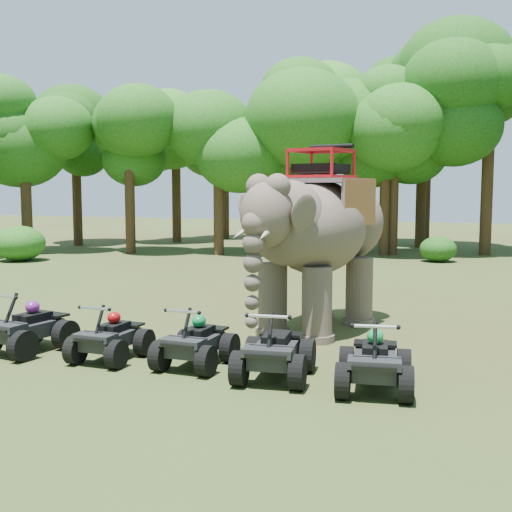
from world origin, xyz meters
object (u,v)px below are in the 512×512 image
Objects in this scene: atv_4 at (375,354)px; atv_1 at (110,331)px; elephant at (318,238)px; atv_2 at (196,336)px; atv_0 at (27,321)px; atv_3 at (275,343)px.

atv_1 is at bearing 169.51° from atv_4.
elephant reaches higher than atv_4.
atv_4 is at bearing -50.03° from elephant.
atv_2 reaches higher than atv_1.
atv_0 is at bearing -127.25° from elephant.
atv_1 is 0.93× the size of atv_4.
elephant is at bearing 48.38° from atv_0.
elephant is 3.26× the size of atv_2.
atv_3 reaches higher than atv_1.
atv_2 is 1.70m from atv_3.
atv_2 is (-1.40, -3.99, -1.63)m from elephant.
atv_3 is at bearing 9.03° from atv_0.
atv_1 is at bearing -173.45° from atv_2.
elephant is 3.05× the size of atv_3.
atv_0 is (-5.21, -4.17, -1.58)m from elephant.
atv_1 is 0.91× the size of atv_3.
atv_0 is 1.08× the size of atv_2.
elephant is at bearing 53.53° from atv_1.
atv_2 is at bearing 12.37° from atv_0.
atv_0 is 1.01× the size of atv_3.
elephant is at bearing 72.65° from atv_2.
atv_2 is 3.51m from atv_4.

